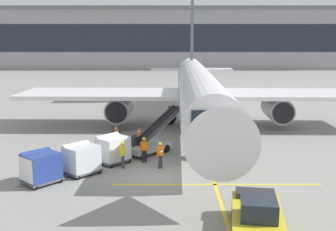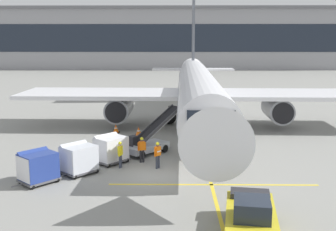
# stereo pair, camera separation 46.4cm
# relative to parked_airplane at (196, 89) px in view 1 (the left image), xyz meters

# --- Properties ---
(ground_plane) EXTENTS (600.00, 600.00, 0.00)m
(ground_plane) POSITION_rel_parked_airplane_xyz_m (-3.37, -14.60, -3.54)
(ground_plane) COLOR gray
(parked_airplane) EXTENTS (33.29, 42.82, 14.36)m
(parked_airplane) POSITION_rel_parked_airplane_xyz_m (0.00, 0.00, 0.00)
(parked_airplane) COLOR white
(parked_airplane) RESTS_ON ground
(belt_loader) EXTENTS (4.38, 4.75, 3.20)m
(belt_loader) POSITION_rel_parked_airplane_xyz_m (-4.13, -9.47, -2.65)
(belt_loader) COLOR #A3A8B2
(belt_loader) RESTS_ON ground
(baggage_cart_lead) EXTENTS (2.53, 2.57, 1.91)m
(baggage_cart_lead) POSITION_rel_parked_airplane_xyz_m (-6.52, -11.94, -2.54)
(baggage_cart_lead) COLOR #515156
(baggage_cart_lead) RESTS_ON ground
(baggage_cart_second) EXTENTS (2.53, 2.57, 1.91)m
(baggage_cart_second) POSITION_rel_parked_airplane_xyz_m (-8.16, -14.23, -2.54)
(baggage_cart_second) COLOR #515156
(baggage_cart_second) RESTS_ON ground
(baggage_cart_third) EXTENTS (2.53, 2.57, 1.91)m
(baggage_cart_third) POSITION_rel_parked_airplane_xyz_m (-10.13, -15.92, -2.54)
(baggage_cart_third) COLOR #515156
(baggage_cart_third) RESTS_ON ground
(pushback_tug) EXTENTS (2.74, 4.67, 1.83)m
(pushback_tug) POSITION_rel_parked_airplane_xyz_m (0.98, -22.20, -2.71)
(pushback_tug) COLOR gold
(pushback_tug) RESTS_ON ground
(ground_crew_by_loader) EXTENTS (0.32, 0.56, 1.74)m
(ground_crew_by_loader) POSITION_rel_parked_airplane_xyz_m (-5.73, -13.02, -2.54)
(ground_crew_by_loader) COLOR #333847
(ground_crew_by_loader) RESTS_ON ground
(ground_crew_by_carts) EXTENTS (0.55, 0.34, 1.74)m
(ground_crew_by_carts) POSITION_rel_parked_airplane_xyz_m (-4.43, -11.80, -2.54)
(ground_crew_by_carts) COLOR black
(ground_crew_by_carts) RESTS_ON ground
(ground_crew_marshaller) EXTENTS (0.43, 0.44, 1.74)m
(ground_crew_marshaller) POSITION_rel_parked_airplane_xyz_m (-3.32, -13.11, -2.54)
(ground_crew_marshaller) COLOR #333847
(ground_crew_marshaller) RESTS_ON ground
(safety_cone_engine_keepout) EXTENTS (0.65, 0.65, 0.73)m
(safety_cone_engine_keepout) POSITION_rel_parked_airplane_xyz_m (-7.41, -2.84, -3.18)
(safety_cone_engine_keepout) COLOR black
(safety_cone_engine_keepout) RESTS_ON ground
(safety_cone_wingtip) EXTENTS (0.70, 0.70, 0.79)m
(safety_cone_wingtip) POSITION_rel_parked_airplane_xyz_m (-5.28, -4.06, -3.16)
(safety_cone_wingtip) COLOR black
(safety_cone_wingtip) RESTS_ON ground
(apron_guidance_line_lead_in) EXTENTS (0.20, 110.00, 0.01)m
(apron_guidance_line_lead_in) POSITION_rel_parked_airplane_xyz_m (-0.13, -0.80, -3.54)
(apron_guidance_line_lead_in) COLOR yellow
(apron_guidance_line_lead_in) RESTS_ON ground
(apron_guidance_line_stop_bar) EXTENTS (12.00, 0.20, 0.01)m
(apron_guidance_line_stop_bar) POSITION_rel_parked_airplane_xyz_m (-0.02, -16.14, -3.54)
(apron_guidance_line_stop_bar) COLOR yellow
(apron_guidance_line_stop_bar) RESTS_ON ground
(terminal_building) EXTENTS (106.78, 21.04, 16.52)m
(terminal_building) POSITION_rel_parked_airplane_xyz_m (-3.83, 81.17, 4.66)
(terminal_building) COLOR #939399
(terminal_building) RESTS_ON ground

